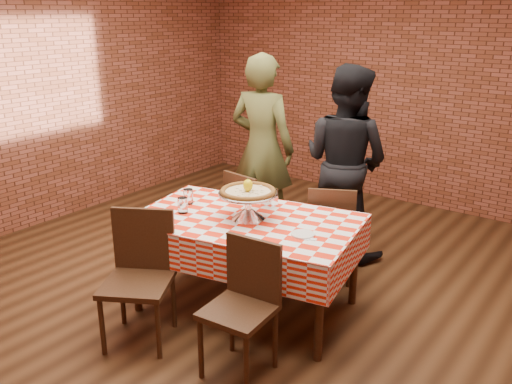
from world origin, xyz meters
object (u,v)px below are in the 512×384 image
Objects in this scene: condiment_caddy at (269,197)px; diner_black at (345,162)px; chair_near_left at (137,282)px; chair_near_right at (238,313)px; water_glass_right at (188,196)px; diner_olive at (262,148)px; chair_far_left at (254,216)px; table at (246,264)px; pizza at (248,192)px; chair_far_right at (331,231)px; pizza_stand at (248,206)px; water_glass_left at (183,205)px.

diner_black is (0.11, 1.08, 0.07)m from condiment_caddy.
chair_near_left is 0.81m from chair_near_right.
water_glass_right is at bearing -146.40° from condiment_caddy.
chair_far_left is at bearing 111.37° from diner_olive.
table is 1.57m from diner_olive.
pizza reaches higher than table.
table is at bearing 44.89° from chair_far_right.
pizza_stand is 1.46m from diner_olive.
chair_far_left reaches higher than chair_far_right.
diner_black is (0.56, 0.68, 0.47)m from chair_far_left.
table is at bearing -135.85° from pizza_stand.
water_glass_left is 1.00m from chair_far_left.
pizza is 2.74× the size of condiment_caddy.
chair_far_left is 0.47× the size of diner_olive.
chair_far_left is at bearing 140.30° from condiment_caddy.
chair_near_left reaches higher than water_glass_left.
chair_far_right is (0.74, 1.05, -0.38)m from water_glass_left.
chair_near_left reaches higher than water_glass_right.
chair_near_left reaches higher than table.
pizza reaches higher than chair_near_right.
chair_near_right is at bearing -20.31° from chair_near_left.
diner_olive is (-1.23, 1.94, 0.50)m from chair_near_right.
diner_olive is 0.87m from diner_black.
water_glass_right is at bearing 89.89° from chair_far_left.
pizza is at bearing 38.11° from chair_near_left.
condiment_caddy is 0.16× the size of chair_near_left.
diner_black is at bearing -177.41° from diner_olive.
diner_olive is at bearing 71.94° from chair_near_left.
chair_far_right is at bearing -162.58° from chair_far_left.
chair_near_left is at bearing 84.82° from diner_black.
chair_far_right is at bearing 72.88° from pizza_stand.
water_glass_right is 0.91m from chair_near_left.
condiment_caddy reaches higher than water_glass_left.
water_glass_right is 0.13× the size of chair_near_left.
water_glass_left is 0.73m from chair_near_left.
pizza is 3.41× the size of water_glass_right.
diner_olive reaches higher than chair_near_left.
chair_near_left is (0.15, -0.63, -0.35)m from water_glass_left.
chair_far_right reaches higher than table.
condiment_caddy is at bearing 93.00° from table.
pizza_stand reaches higher than water_glass_left.
water_glass_left is 0.07× the size of diner_olive.
diner_black is at bearing 86.80° from pizza.
pizza is 1.03m from chair_near_left.
water_glass_right is (-0.59, -0.03, -0.04)m from pizza_stand.
chair_near_left is (-0.32, -0.82, 0.09)m from table.
pizza is 0.61m from water_glass_right.
pizza reaches higher than water_glass_right.
pizza_stand reaches higher than chair_far_left.
water_glass_right is 0.07× the size of diner_black.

